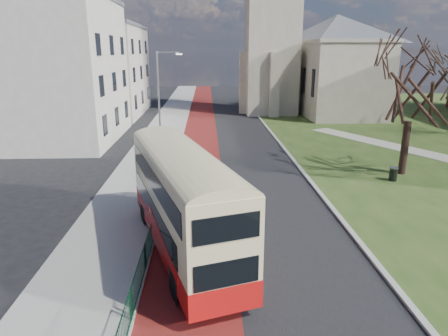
{
  "coord_description": "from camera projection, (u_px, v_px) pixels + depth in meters",
  "views": [
    {
      "loc": [
        -0.55,
        -15.86,
        8.15
      ],
      "look_at": [
        0.38,
        4.96,
        2.0
      ],
      "focal_mm": 32.0,
      "sensor_mm": 36.0,
      "label": 1
    }
  ],
  "objects": [
    {
      "name": "gothic_church",
      "position": [
        308.0,
        10.0,
        50.75
      ],
      "size": [
        16.38,
        18.0,
        40.0
      ],
      "color": "gray",
      "rests_on": "ground"
    },
    {
      "name": "kerb_west",
      "position": [
        180.0,
        142.0,
        36.54
      ],
      "size": [
        0.25,
        120.0,
        0.13
      ],
      "primitive_type": "cube",
      "color": "#999993",
      "rests_on": "ground"
    },
    {
      "name": "litter_bin",
      "position": [
        393.0,
        174.0,
        25.76
      ],
      "size": [
        0.67,
        0.67,
        0.89
      ],
      "rotation": [
        0.0,
        0.0,
        -0.23
      ],
      "color": "black",
      "rests_on": "grass_green"
    },
    {
      "name": "streetlamp",
      "position": [
        161.0,
        95.0,
        33.28
      ],
      "size": [
        2.13,
        0.18,
        8.0
      ],
      "color": "gray",
      "rests_on": "pavement_west"
    },
    {
      "name": "road_carriageway",
      "position": [
        229.0,
        143.0,
        36.75
      ],
      "size": [
        9.0,
        120.0,
        0.01
      ],
      "primitive_type": "cube",
      "color": "black",
      "rests_on": "ground"
    },
    {
      "name": "street_block_near",
      "position": [
        57.0,
        69.0,
        36.16
      ],
      "size": [
        10.3,
        14.3,
        13.0
      ],
      "color": "#BDB8AA",
      "rests_on": "ground"
    },
    {
      "name": "pedestrian_railing",
      "position": [
        162.0,
        200.0,
        21.07
      ],
      "size": [
        0.07,
        24.0,
        1.12
      ],
      "color": "#0D3C27",
      "rests_on": "ground"
    },
    {
      "name": "kerb_east",
      "position": [
        275.0,
        137.0,
        38.85
      ],
      "size": [
        0.25,
        80.0,
        0.13
      ],
      "primitive_type": "cube",
      "color": "#999993",
      "rests_on": "ground"
    },
    {
      "name": "ground",
      "position": [
        220.0,
        244.0,
        17.52
      ],
      "size": [
        160.0,
        160.0,
        0.0
      ],
      "primitive_type": "plane",
      "color": "black",
      "rests_on": "ground"
    },
    {
      "name": "pavement_west",
      "position": [
        158.0,
        143.0,
        36.46
      ],
      "size": [
        4.0,
        120.0,
        0.12
      ],
      "primitive_type": "cube",
      "color": "gray",
      "rests_on": "ground"
    },
    {
      "name": "bus",
      "position": [
        183.0,
        197.0,
        16.12
      ],
      "size": [
        5.35,
        10.52,
        4.3
      ],
      "rotation": [
        0.0,
        0.0,
        0.3
      ],
      "color": "#AF1110",
      "rests_on": "ground"
    },
    {
      "name": "street_block_far",
      "position": [
        102.0,
        70.0,
        51.71
      ],
      "size": [
        10.3,
        16.3,
        11.5
      ],
      "color": "#BAAF9E",
      "rests_on": "ground"
    },
    {
      "name": "bus_lane",
      "position": [
        200.0,
        143.0,
        36.63
      ],
      "size": [
        3.4,
        120.0,
        0.01
      ],
      "primitive_type": "cube",
      "color": "#591414",
      "rests_on": "ground"
    },
    {
      "name": "winter_tree_near",
      "position": [
        414.0,
        77.0,
        25.52
      ],
      "size": [
        7.43,
        7.43,
        9.32
      ],
      "rotation": [
        0.0,
        0.0,
        0.19
      ],
      "color": "#311E18",
      "rests_on": "grass_green"
    }
  ]
}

